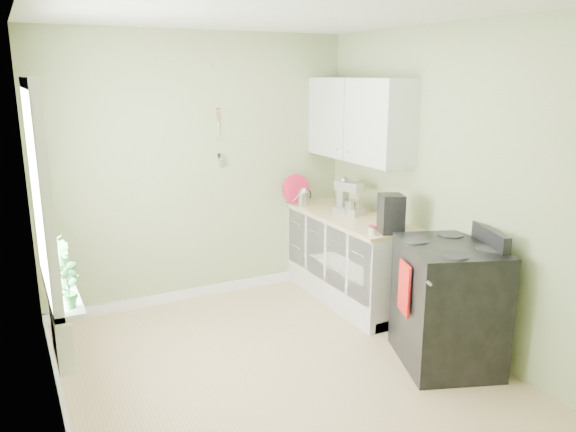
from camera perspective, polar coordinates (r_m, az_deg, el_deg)
name	(u,v)px	position (r m, az deg, el deg)	size (l,w,h in m)	color
floor	(280,373)	(4.60, -0.82, -15.68)	(3.20, 3.60, 0.02)	tan
ceiling	(279,9)	(4.01, -0.97, 20.29)	(3.20, 3.60, 0.02)	white
wall_back	(200,170)	(5.75, -8.93, 4.69)	(3.20, 0.02, 2.70)	#99A570
wall_left	(41,234)	(3.70, -23.84, -1.66)	(0.02, 3.60, 2.70)	#99A570
wall_right	(447,186)	(5.01, 15.89, 2.91)	(0.02, 3.60, 2.70)	#99A570
base_cabinets	(350,260)	(5.81, 6.31, -4.43)	(0.60, 1.60, 0.87)	white
countertop	(350,217)	(5.68, 6.35, -0.09)	(0.64, 1.60, 0.04)	#D4BA82
upper_cabinets	(359,119)	(5.68, 7.21, 9.72)	(0.35, 1.40, 0.80)	white
window	(38,192)	(3.95, -24.04, 2.25)	(0.06, 1.14, 1.44)	white
window_sill	(61,288)	(4.13, -22.09, -6.75)	(0.18, 1.14, 0.04)	white
radiator	(62,336)	(4.21, -22.01, -11.23)	(0.12, 0.50, 0.35)	white
wall_utensils	(219,147)	(5.75, -7.02, 6.92)	(0.02, 0.14, 0.58)	#D4BA82
stove	(448,303)	(4.71, 15.95, -8.54)	(0.97, 1.01, 1.13)	black
stand_mixer	(348,199)	(5.68, 6.15, 1.74)	(0.27, 0.34, 0.37)	#B2B2B7
kettle	(304,197)	(5.98, 1.61, 1.92)	(0.20, 0.12, 0.20)	silver
coffee_maker	(391,215)	(5.06, 10.39, 0.14)	(0.26, 0.27, 0.35)	black
red_tray	(296,189)	(6.12, 0.81, 2.78)	(0.32, 0.32, 0.02)	#B51637
jar	(373,230)	(4.98, 8.58, -1.46)	(0.08, 0.08, 0.08)	beige
plant_a	(67,283)	(3.65, -21.51, -6.38)	(0.17, 0.12, 0.32)	#2F7D36
plant_b	(60,263)	(4.09, -22.19, -4.46)	(0.17, 0.13, 0.30)	#2F7D36
plant_c	(56,254)	(4.30, -22.47, -3.61)	(0.17, 0.17, 0.30)	#2F7D36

